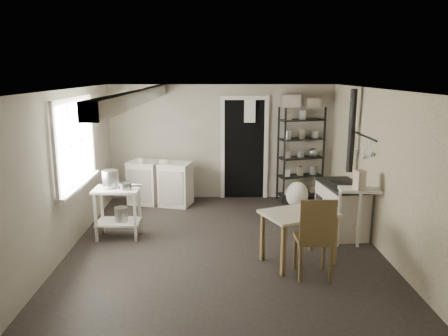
{
  "coord_description": "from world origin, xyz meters",
  "views": [
    {
      "loc": [
        -0.12,
        -6.21,
        2.53
      ],
      "look_at": [
        0.0,
        0.3,
        1.1
      ],
      "focal_mm": 35.0,
      "sensor_mm": 36.0,
      "label": 1
    }
  ],
  "objects_px": {
    "shelf_rack": "(301,153)",
    "flour_sack": "(297,196)",
    "base_cabinets": "(160,181)",
    "chair": "(313,239)",
    "stockpot": "(110,179)",
    "stove": "(341,206)",
    "work_table": "(298,236)",
    "prep_table": "(118,213)"
  },
  "relations": [
    {
      "from": "base_cabinets",
      "to": "work_table",
      "type": "height_order",
      "value": "base_cabinets"
    },
    {
      "from": "prep_table",
      "to": "base_cabinets",
      "type": "height_order",
      "value": "base_cabinets"
    },
    {
      "from": "shelf_rack",
      "to": "flour_sack",
      "type": "bearing_deg",
      "value": -120.81
    },
    {
      "from": "work_table",
      "to": "stockpot",
      "type": "bearing_deg",
      "value": 159.92
    },
    {
      "from": "stockpot",
      "to": "chair",
      "type": "bearing_deg",
      "value": -26.26
    },
    {
      "from": "flour_sack",
      "to": "chair",
      "type": "bearing_deg",
      "value": -96.52
    },
    {
      "from": "base_cabinets",
      "to": "chair",
      "type": "distance_m",
      "value": 3.9
    },
    {
      "from": "base_cabinets",
      "to": "work_table",
      "type": "relative_size",
      "value": 1.36
    },
    {
      "from": "work_table",
      "to": "prep_table",
      "type": "bearing_deg",
      "value": 159.66
    },
    {
      "from": "base_cabinets",
      "to": "chair",
      "type": "xyz_separation_m",
      "value": [
        2.31,
        -3.15,
        0.02
      ]
    },
    {
      "from": "stockpot",
      "to": "chair",
      "type": "xyz_separation_m",
      "value": [
        2.84,
        -1.4,
        -0.46
      ]
    },
    {
      "from": "base_cabinets",
      "to": "flour_sack",
      "type": "xyz_separation_m",
      "value": [
        2.63,
        -0.32,
        -0.22
      ]
    },
    {
      "from": "chair",
      "to": "flour_sack",
      "type": "xyz_separation_m",
      "value": [
        0.32,
        2.83,
        -0.24
      ]
    },
    {
      "from": "prep_table",
      "to": "chair",
      "type": "height_order",
      "value": "chair"
    },
    {
      "from": "base_cabinets",
      "to": "work_table",
      "type": "xyz_separation_m",
      "value": [
        2.2,
        -2.75,
        -0.08
      ]
    },
    {
      "from": "stockpot",
      "to": "shelf_rack",
      "type": "relative_size",
      "value": 0.14
    },
    {
      "from": "shelf_rack",
      "to": "stove",
      "type": "distance_m",
      "value": 1.96
    },
    {
      "from": "stockpot",
      "to": "shelf_rack",
      "type": "height_order",
      "value": "shelf_rack"
    },
    {
      "from": "stockpot",
      "to": "shelf_rack",
      "type": "bearing_deg",
      "value": 31.1
    },
    {
      "from": "shelf_rack",
      "to": "work_table",
      "type": "distance_m",
      "value": 3.1
    },
    {
      "from": "stove",
      "to": "work_table",
      "type": "xyz_separation_m",
      "value": [
        -0.9,
        -1.13,
        -0.06
      ]
    },
    {
      "from": "shelf_rack",
      "to": "base_cabinets",
      "type": "bearing_deg",
      "value": 169.13
    },
    {
      "from": "stockpot",
      "to": "flour_sack",
      "type": "height_order",
      "value": "stockpot"
    },
    {
      "from": "base_cabinets",
      "to": "shelf_rack",
      "type": "height_order",
      "value": "shelf_rack"
    },
    {
      "from": "stockpot",
      "to": "prep_table",
      "type": "bearing_deg",
      "value": -12.52
    },
    {
      "from": "work_table",
      "to": "base_cabinets",
      "type": "bearing_deg",
      "value": 128.62
    },
    {
      "from": "prep_table",
      "to": "stove",
      "type": "height_order",
      "value": "stove"
    },
    {
      "from": "prep_table",
      "to": "work_table",
      "type": "height_order",
      "value": "prep_table"
    },
    {
      "from": "chair",
      "to": "prep_table",
      "type": "bearing_deg",
      "value": 153.58
    },
    {
      "from": "prep_table",
      "to": "chair",
      "type": "distance_m",
      "value": 3.07
    },
    {
      "from": "base_cabinets",
      "to": "shelf_rack",
      "type": "xyz_separation_m",
      "value": [
        2.78,
        0.25,
        0.49
      ]
    },
    {
      "from": "shelf_rack",
      "to": "flour_sack",
      "type": "height_order",
      "value": "shelf_rack"
    },
    {
      "from": "shelf_rack",
      "to": "stove",
      "type": "bearing_deg",
      "value": -96.31
    },
    {
      "from": "flour_sack",
      "to": "work_table",
      "type": "bearing_deg",
      "value": -100.11
    },
    {
      "from": "base_cabinets",
      "to": "shelf_rack",
      "type": "bearing_deg",
      "value": 19.34
    },
    {
      "from": "stove",
      "to": "flour_sack",
      "type": "xyz_separation_m",
      "value": [
        -0.47,
        1.31,
        -0.2
      ]
    },
    {
      "from": "base_cabinets",
      "to": "chair",
      "type": "height_order",
      "value": "chair"
    },
    {
      "from": "work_table",
      "to": "flour_sack",
      "type": "height_order",
      "value": "work_table"
    },
    {
      "from": "base_cabinets",
      "to": "work_table",
      "type": "distance_m",
      "value": 3.52
    },
    {
      "from": "prep_table",
      "to": "stove",
      "type": "relative_size",
      "value": 0.78
    },
    {
      "from": "stove",
      "to": "stockpot",
      "type": "bearing_deg",
      "value": 176.11
    },
    {
      "from": "stove",
      "to": "chair",
      "type": "bearing_deg",
      "value": -123.28
    }
  ]
}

